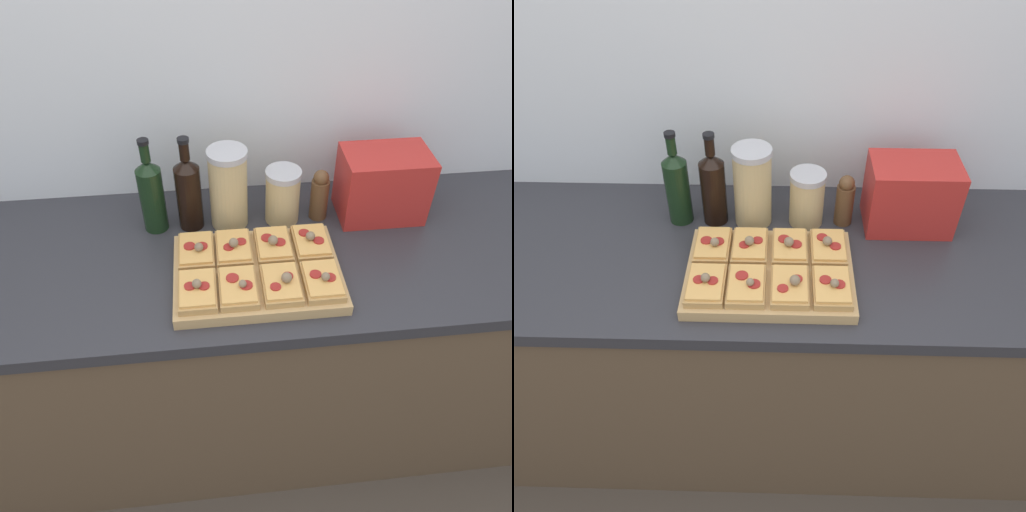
% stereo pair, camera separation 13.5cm
% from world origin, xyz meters
% --- Properties ---
extents(ground_plane, '(12.00, 12.00, 0.00)m').
position_xyz_m(ground_plane, '(0.00, 0.00, 0.00)').
color(ground_plane, '#4C4238').
extents(wall_back, '(6.00, 0.06, 2.50)m').
position_xyz_m(wall_back, '(0.00, 0.67, 1.25)').
color(wall_back, silver).
rests_on(wall_back, ground_plane).
extents(kitchen_counter, '(2.63, 0.67, 0.92)m').
position_xyz_m(kitchen_counter, '(0.00, 0.32, 0.46)').
color(kitchen_counter, brown).
rests_on(kitchen_counter, ground_plane).
extents(cutting_board, '(0.45, 0.32, 0.03)m').
position_xyz_m(cutting_board, '(0.06, 0.21, 0.94)').
color(cutting_board, tan).
rests_on(cutting_board, kitchen_counter).
extents(pizza_slice_back_left, '(0.10, 0.14, 0.05)m').
position_xyz_m(pizza_slice_back_left, '(-0.10, 0.28, 0.97)').
color(pizza_slice_back_left, tan).
rests_on(pizza_slice_back_left, cutting_board).
extents(pizza_slice_back_midleft, '(0.10, 0.14, 0.05)m').
position_xyz_m(pizza_slice_back_midleft, '(0.00, 0.28, 0.97)').
color(pizza_slice_back_midleft, tan).
rests_on(pizza_slice_back_midleft, cutting_board).
extents(pizza_slice_back_midright, '(0.10, 0.14, 0.06)m').
position_xyz_m(pizza_slice_back_midright, '(0.11, 0.28, 0.97)').
color(pizza_slice_back_midright, tan).
rests_on(pizza_slice_back_midright, cutting_board).
extents(pizza_slice_back_right, '(0.10, 0.14, 0.05)m').
position_xyz_m(pizza_slice_back_right, '(0.22, 0.28, 0.97)').
color(pizza_slice_back_right, tan).
rests_on(pizza_slice_back_right, cutting_board).
extents(pizza_slice_front_left, '(0.10, 0.14, 0.05)m').
position_xyz_m(pizza_slice_front_left, '(-0.10, 0.13, 0.97)').
color(pizza_slice_front_left, tan).
rests_on(pizza_slice_front_left, cutting_board).
extents(pizza_slice_front_midleft, '(0.10, 0.14, 0.05)m').
position_xyz_m(pizza_slice_front_midleft, '(0.00, 0.13, 0.97)').
color(pizza_slice_front_midleft, tan).
rests_on(pizza_slice_front_midleft, cutting_board).
extents(pizza_slice_front_midright, '(0.10, 0.14, 0.06)m').
position_xyz_m(pizza_slice_front_midright, '(0.11, 0.13, 0.97)').
color(pizza_slice_front_midright, tan).
rests_on(pizza_slice_front_midright, cutting_board).
extents(pizza_slice_front_right, '(0.10, 0.14, 0.05)m').
position_xyz_m(pizza_slice_front_right, '(0.22, 0.13, 0.97)').
color(pizza_slice_front_right, tan).
rests_on(pizza_slice_front_right, cutting_board).
extents(olive_oil_bottle, '(0.07, 0.07, 0.30)m').
position_xyz_m(olive_oil_bottle, '(-0.22, 0.46, 1.05)').
color(olive_oil_bottle, black).
rests_on(olive_oil_bottle, kitchen_counter).
extents(wine_bottle, '(0.08, 0.08, 0.30)m').
position_xyz_m(wine_bottle, '(-0.12, 0.46, 1.05)').
color(wine_bottle, black).
rests_on(wine_bottle, kitchen_counter).
extents(grain_jar_tall, '(0.12, 0.12, 0.25)m').
position_xyz_m(grain_jar_tall, '(-0.00, 0.46, 1.05)').
color(grain_jar_tall, tan).
rests_on(grain_jar_tall, kitchen_counter).
extents(grain_jar_short, '(0.11, 0.11, 0.17)m').
position_xyz_m(grain_jar_short, '(0.16, 0.46, 1.01)').
color(grain_jar_short, tan).
rests_on(grain_jar_short, kitchen_counter).
extents(pepper_mill, '(0.05, 0.05, 0.17)m').
position_xyz_m(pepper_mill, '(0.28, 0.46, 1.01)').
color(pepper_mill, brown).
rests_on(pepper_mill, kitchen_counter).
extents(toaster_oven, '(0.28, 0.17, 0.21)m').
position_xyz_m(toaster_oven, '(0.47, 0.46, 1.03)').
color(toaster_oven, red).
rests_on(toaster_oven, kitchen_counter).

